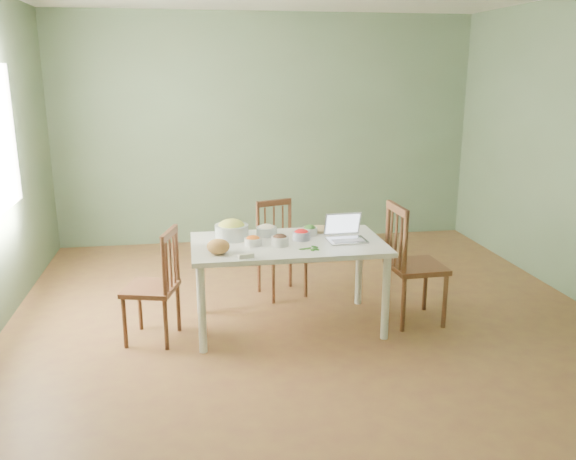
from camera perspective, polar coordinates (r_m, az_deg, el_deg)
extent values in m
cube|color=brown|center=(5.13, 1.86, -8.36)|extent=(5.00, 5.00, 0.00)
cube|color=#53674D|center=(7.21, -2.00, 9.55)|extent=(5.00, 0.00, 2.70)
cube|color=#53674D|center=(2.42, 13.86, -1.94)|extent=(5.00, 0.00, 2.70)
ellipsoid|color=#AA7B3B|center=(4.45, -6.71, -1.58)|extent=(0.19, 0.19, 0.11)
cube|color=silver|center=(4.34, -4.07, -2.50)|extent=(0.12, 0.06, 0.03)
cylinder|color=tan|center=(5.08, 3.14, 0.08)|extent=(0.27, 0.27, 0.02)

